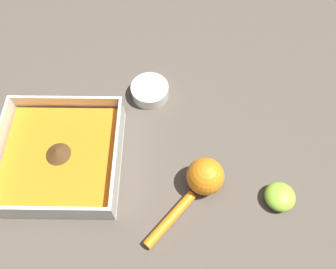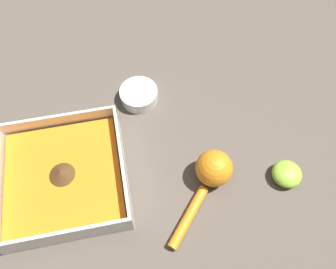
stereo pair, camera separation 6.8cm
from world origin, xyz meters
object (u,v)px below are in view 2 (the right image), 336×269
(square_dish, at_px, (65,178))
(spice_bowl, at_px, (139,95))
(lemon_half, at_px, (287,174))
(lemon_squeezer, at_px, (211,173))

(square_dish, height_order, spice_bowl, square_dish)
(spice_bowl, xyz_separation_m, lemon_half, (-0.25, -0.26, 0.00))
(square_dish, height_order, lemon_squeezer, lemon_squeezer)
(square_dish, xyz_separation_m, lemon_squeezer, (-0.05, -0.28, 0.01))
(square_dish, relative_size, lemon_squeezer, 1.43)
(spice_bowl, relative_size, lemon_squeezer, 0.51)
(lemon_squeezer, height_order, lemon_half, lemon_squeezer)
(spice_bowl, relative_size, lemon_half, 1.45)
(square_dish, relative_size, spice_bowl, 2.79)
(lemon_squeezer, bearing_deg, spice_bowl, 66.95)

